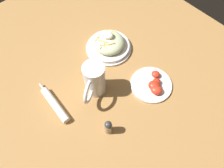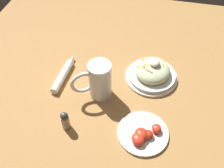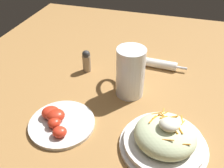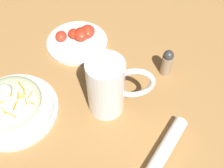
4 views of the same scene
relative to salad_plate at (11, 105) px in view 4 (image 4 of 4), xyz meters
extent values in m
plane|color=#9E703D|center=(0.06, -0.17, -0.03)|extent=(1.43, 1.43, 0.00)
cylinder|color=silver|center=(0.00, 0.00, -0.03)|extent=(0.22, 0.22, 0.01)
cylinder|color=silver|center=(0.00, 0.00, -0.01)|extent=(0.20, 0.20, 0.02)
ellipsoid|color=beige|center=(0.00, 0.00, 0.01)|extent=(0.15, 0.15, 0.07)
cylinder|color=orange|center=(0.03, -0.02, 0.04)|extent=(0.02, 0.02, 0.01)
cylinder|color=orange|center=(0.04, -0.01, 0.04)|extent=(0.01, 0.03, 0.00)
cylinder|color=orange|center=(0.01, -0.01, 0.05)|extent=(0.02, 0.02, 0.01)
cylinder|color=orange|center=(-0.04, -0.02, 0.04)|extent=(0.01, 0.02, 0.00)
cylinder|color=orange|center=(0.01, -0.03, 0.04)|extent=(0.02, 0.02, 0.01)
cylinder|color=orange|center=(-0.01, -0.04, 0.04)|extent=(0.02, 0.01, 0.01)
cylinder|color=orange|center=(0.01, -0.06, 0.03)|extent=(0.00, 0.02, 0.01)
cylinder|color=orange|center=(0.01, -0.03, 0.04)|extent=(0.02, 0.01, 0.01)
cylinder|color=orange|center=(-0.03, -0.04, 0.04)|extent=(0.01, 0.03, 0.01)
cylinder|color=orange|center=(0.01, -0.04, 0.04)|extent=(0.02, 0.02, 0.01)
cylinder|color=orange|center=(0.03, -0.04, 0.04)|extent=(0.03, 0.01, 0.01)
cylinder|color=orange|center=(0.01, -0.05, 0.04)|extent=(0.02, 0.02, 0.00)
ellipsoid|color=white|center=(0.00, 0.00, 0.05)|extent=(0.05, 0.04, 0.03)
cylinder|color=white|center=(0.13, -0.19, 0.05)|extent=(0.09, 0.09, 0.16)
cylinder|color=gold|center=(0.13, -0.19, 0.01)|extent=(0.08, 0.08, 0.08)
cylinder|color=white|center=(0.13, -0.19, 0.06)|extent=(0.08, 0.08, 0.01)
torus|color=white|center=(0.16, -0.24, 0.06)|extent=(0.07, 0.09, 0.10)
cylinder|color=white|center=(0.09, -0.36, -0.02)|extent=(0.18, 0.04, 0.03)
cylinder|color=silver|center=(0.28, 0.00, -0.03)|extent=(0.18, 0.18, 0.01)
ellipsoid|color=red|center=(0.31, -0.01, -0.01)|extent=(0.06, 0.06, 0.03)
ellipsoid|color=red|center=(0.29, 0.00, -0.01)|extent=(0.06, 0.06, 0.03)
ellipsoid|color=red|center=(0.29, 0.02, -0.01)|extent=(0.04, 0.04, 0.03)
ellipsoid|color=red|center=(0.26, 0.05, -0.01)|extent=(0.05, 0.04, 0.03)
cylinder|color=gray|center=(0.31, -0.27, 0.00)|extent=(0.03, 0.03, 0.06)
sphere|color=#333333|center=(0.31, -0.27, 0.04)|extent=(0.03, 0.03, 0.03)
camera|label=1|loc=(0.51, -0.43, 0.77)|focal=34.04mm
camera|label=2|loc=(0.74, -0.01, 0.74)|focal=39.89mm
camera|label=3|loc=(0.01, 0.42, 0.47)|focal=39.61mm
camera|label=4|loc=(-0.20, -0.40, 0.58)|focal=45.86mm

